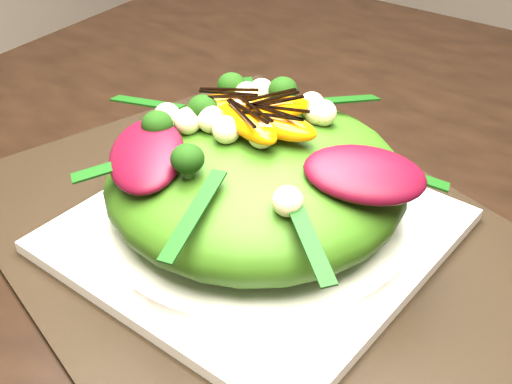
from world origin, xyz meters
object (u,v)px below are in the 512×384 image
Objects in this scene: plate_base at (256,231)px; orange_segment at (238,110)px; salad_bowl at (256,216)px; placemat at (256,237)px; lettuce_mound at (256,178)px.

plate_base is 0.10m from orange_segment.
plate_base is 0.01m from salad_bowl.
lettuce_mound reaches higher than placemat.
salad_bowl is 0.09m from orange_segment.
salad_bowl is 0.04m from lettuce_mound.
plate_base is at bearing 90.00° from placemat.
salad_bowl is 3.97× the size of orange_segment.
lettuce_mound is at bearing 0.00° from placemat.
lettuce_mound reaches higher than salad_bowl.
orange_segment reaches higher than plate_base.
lettuce_mound is at bearing 0.00° from salad_bowl.
lettuce_mound is (0.00, 0.00, 0.04)m from salad_bowl.
plate_base is at bearing 90.00° from lettuce_mound.
orange_segment reaches higher than salad_bowl.
plate_base is 4.29× the size of orange_segment.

